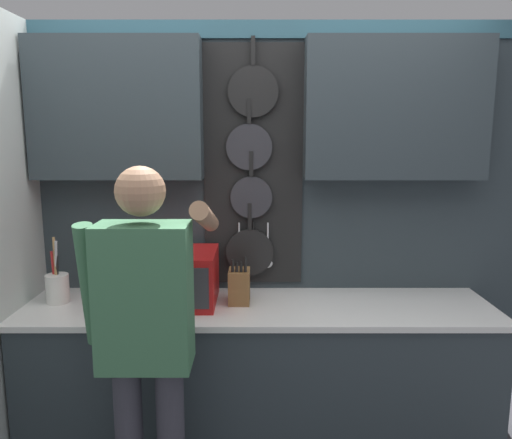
% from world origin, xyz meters
% --- Properties ---
extents(base_cabinet_counter, '(2.44, 0.60, 0.89)m').
position_xyz_m(base_cabinet_counter, '(0.00, -0.00, 0.44)').
color(base_cabinet_counter, '#2D383D').
rests_on(base_cabinet_counter, ground_plane).
extents(back_wall_unit, '(3.01, 0.20, 2.36)m').
position_xyz_m(back_wall_unit, '(0.00, 0.26, 1.50)').
color(back_wall_unit, '#2D383D').
rests_on(back_wall_unit, ground_plane).
extents(microwave, '(0.50, 0.39, 0.28)m').
position_xyz_m(microwave, '(-0.47, 0.04, 1.02)').
color(microwave, red).
rests_on(microwave, base_cabinet_counter).
extents(knife_block, '(0.11, 0.15, 0.26)m').
position_xyz_m(knife_block, '(-0.10, 0.04, 0.98)').
color(knife_block, brown).
rests_on(knife_block, base_cabinet_counter).
extents(utensil_crock, '(0.12, 0.12, 0.35)m').
position_xyz_m(utensil_crock, '(-1.06, 0.04, 0.97)').
color(utensil_crock, white).
rests_on(utensil_crock, base_cabinet_counter).
extents(person, '(0.54, 0.64, 1.64)m').
position_xyz_m(person, '(-0.47, -0.51, 0.98)').
color(person, '#383842').
rests_on(person, ground_plane).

